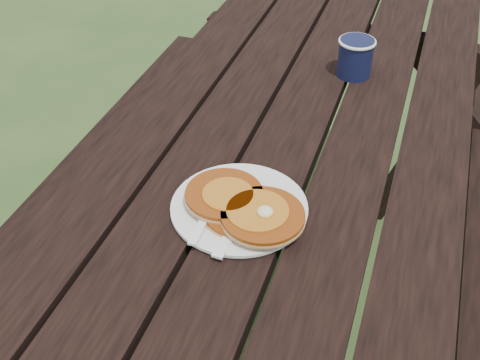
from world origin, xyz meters
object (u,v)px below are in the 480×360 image
(picnic_table, at_px, (284,249))
(plate, at_px, (239,208))
(pancake_stack, at_px, (244,207))
(coffee_cup, at_px, (356,55))

(picnic_table, xyz_separation_m, plate, (-0.02, -0.29, 0.39))
(picnic_table, relative_size, pancake_stack, 7.78)
(picnic_table, xyz_separation_m, pancake_stack, (-0.01, -0.31, 0.41))
(picnic_table, distance_m, pancake_stack, 0.51)
(picnic_table, distance_m, plate, 0.49)
(plate, relative_size, coffee_cup, 2.61)
(picnic_table, xyz_separation_m, coffee_cup, (0.08, 0.28, 0.44))
(picnic_table, relative_size, coffee_cup, 19.02)
(picnic_table, height_order, coffee_cup, coffee_cup)
(plate, distance_m, coffee_cup, 0.58)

